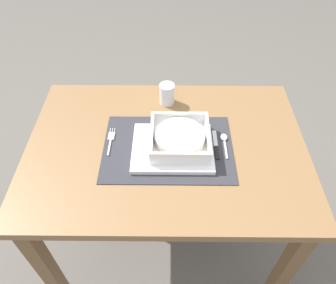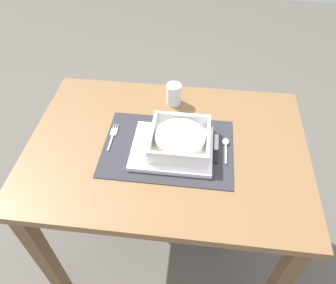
# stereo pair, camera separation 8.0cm
# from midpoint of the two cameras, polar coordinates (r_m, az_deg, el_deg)

# --- Properties ---
(ground_plane) EXTENTS (6.00, 6.00, 0.00)m
(ground_plane) POSITION_cam_midpoint_polar(r_m,az_deg,el_deg) (1.72, 1.24, -17.32)
(ground_plane) COLOR #59544C
(dining_table) EXTENTS (0.96, 0.67, 0.73)m
(dining_table) POSITION_cam_midpoint_polar(r_m,az_deg,el_deg) (1.19, 1.70, -4.28)
(dining_table) COLOR brown
(dining_table) RESTS_ON ground
(placemat) EXTENTS (0.44, 0.31, 0.00)m
(placemat) POSITION_cam_midpoint_polar(r_m,az_deg,el_deg) (1.10, 2.08, -1.10)
(placemat) COLOR #2D2D33
(placemat) RESTS_ON dining_table
(serving_plate) EXTENTS (0.27, 0.22, 0.02)m
(serving_plate) POSITION_cam_midpoint_polar(r_m,az_deg,el_deg) (1.08, 2.87, -1.18)
(serving_plate) COLOR white
(serving_plate) RESTS_ON placemat
(porridge_bowl) EXTENTS (0.19, 0.19, 0.05)m
(porridge_bowl) POSITION_cam_midpoint_polar(r_m,az_deg,el_deg) (1.07, 4.25, 0.40)
(porridge_bowl) COLOR white
(porridge_bowl) RESTS_ON serving_plate
(fork) EXTENTS (0.02, 0.13, 0.00)m
(fork) POSITION_cam_midpoint_polar(r_m,az_deg,el_deg) (1.14, -7.73, 1.17)
(fork) COLOR silver
(fork) RESTS_ON placemat
(spoon) EXTENTS (0.02, 0.11, 0.01)m
(spoon) POSITION_cam_midpoint_polar(r_m,az_deg,el_deg) (1.12, 12.16, -0.47)
(spoon) COLOR silver
(spoon) RESTS_ON placemat
(butter_knife) EXTENTS (0.01, 0.13, 0.01)m
(butter_knife) POSITION_cam_midpoint_polar(r_m,az_deg,el_deg) (1.10, 10.58, -1.51)
(butter_knife) COLOR black
(butter_knife) RESTS_ON placemat
(bread_knife) EXTENTS (0.01, 0.13, 0.01)m
(bread_knife) POSITION_cam_midpoint_polar(r_m,az_deg,el_deg) (1.08, 9.32, -2.66)
(bread_knife) COLOR #59331E
(bread_knife) RESTS_ON placemat
(drinking_glass) EXTENTS (0.06, 0.06, 0.08)m
(drinking_glass) POSITION_cam_midpoint_polar(r_m,az_deg,el_deg) (1.25, 2.72, 8.19)
(drinking_glass) COLOR white
(drinking_glass) RESTS_ON dining_table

